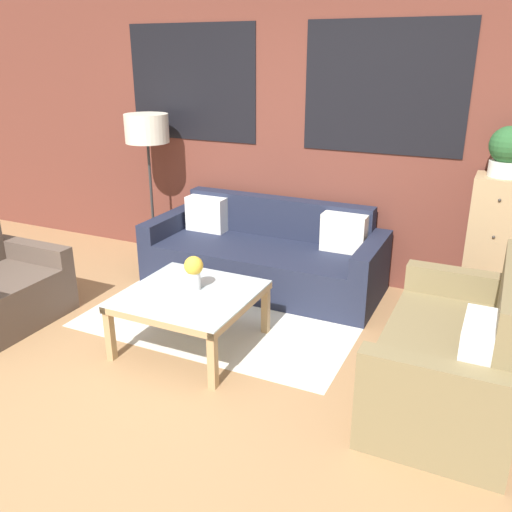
{
  "coord_description": "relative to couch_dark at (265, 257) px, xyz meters",
  "views": [
    {
      "loc": [
        2.01,
        -2.4,
        2.08
      ],
      "look_at": [
        0.27,
        1.28,
        0.55
      ],
      "focal_mm": 38.0,
      "sensor_mm": 36.0,
      "label": 1
    }
  ],
  "objects": [
    {
      "name": "wall_back_brick",
      "position": [
        -0.05,
        0.49,
        1.13
      ],
      "size": [
        8.4,
        0.09,
        2.8
      ],
      "color": "brown",
      "rests_on": "ground_plane"
    },
    {
      "name": "drawer_cabinet",
      "position": [
        1.93,
        0.23,
        0.31
      ],
      "size": [
        0.4,
        0.37,
        1.18
      ],
      "color": "tan",
      "rests_on": "ground_plane"
    },
    {
      "name": "ground_plane",
      "position": [
        -0.05,
        -1.95,
        -0.28
      ],
      "size": [
        16.0,
        16.0,
        0.0
      ],
      "primitive_type": "plane",
      "color": "#9E754C"
    },
    {
      "name": "coffee_table",
      "position": [
        -0.02,
        -1.28,
        0.1
      ],
      "size": [
        0.92,
        0.92,
        0.44
      ],
      "color": "silver",
      "rests_on": "ground_plane"
    },
    {
      "name": "potted_plant",
      "position": [
        1.93,
        0.23,
        1.1
      ],
      "size": [
        0.29,
        0.29,
        0.39
      ],
      "color": "silver",
      "rests_on": "drawer_cabinet"
    },
    {
      "name": "couch_dark",
      "position": [
        0.0,
        0.0,
        0.0
      ],
      "size": [
        2.2,
        0.88,
        0.78
      ],
      "color": "#1E2338",
      "rests_on": "ground_plane"
    },
    {
      "name": "rug",
      "position": [
        -0.02,
        -0.72,
        -0.27
      ],
      "size": [
        2.23,
        1.53,
        0.0
      ],
      "color": "silver",
      "rests_on": "ground_plane"
    },
    {
      "name": "settee_vintage",
      "position": [
        1.84,
        -1.16,
        0.03
      ],
      "size": [
        0.8,
        1.5,
        0.92
      ],
      "color": "olive",
      "rests_on": "ground_plane"
    },
    {
      "name": "flower_vase",
      "position": [
        -0.02,
        -1.22,
        0.31
      ],
      "size": [
        0.14,
        0.14,
        0.26
      ],
      "color": "silver",
      "rests_on": "coffee_table"
    },
    {
      "name": "floor_lamp",
      "position": [
        -1.32,
        0.09,
        1.06
      ],
      "size": [
        0.43,
        0.43,
        1.52
      ],
      "color": "#2D2D2D",
      "rests_on": "ground_plane"
    }
  ]
}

